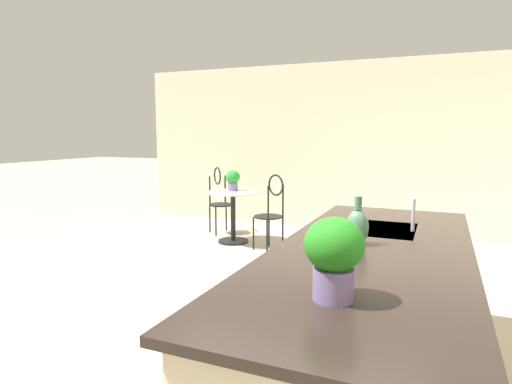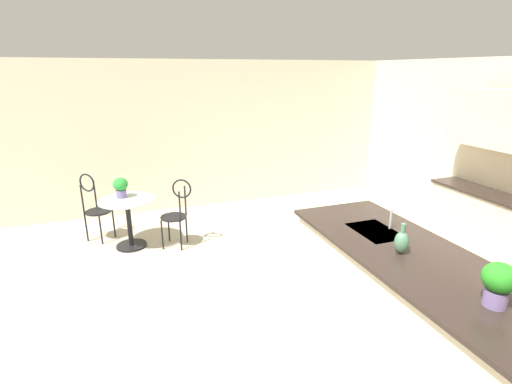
{
  "view_description": "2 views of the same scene",
  "coord_description": "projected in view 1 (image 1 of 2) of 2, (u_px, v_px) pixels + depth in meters",
  "views": [
    {
      "loc": [
        2.77,
        1.19,
        1.57
      ],
      "look_at": [
        -1.41,
        -0.61,
        0.95
      ],
      "focal_mm": 30.42,
      "sensor_mm": 36.0,
      "label": 1
    },
    {
      "loc": [
        2.78,
        -1.57,
        2.52
      ],
      "look_at": [
        -1.08,
        -0.17,
        1.21
      ],
      "focal_mm": 26.9,
      "sensor_mm": 36.0,
      "label": 2
    }
  ],
  "objects": [
    {
      "name": "ground_plane",
      "position": [
        256.0,
        348.0,
        3.19
      ],
      "size": [
        40.0,
        40.0,
        0.0
      ],
      "primitive_type": "plane",
      "color": "#B2A893"
    },
    {
      "name": "wall_left_window",
      "position": [
        362.0,
        147.0,
        6.89
      ],
      "size": [
        0.12,
        7.8,
        2.7
      ],
      "primitive_type": "cube",
      "color": "beige",
      "rests_on": "ground"
    },
    {
      "name": "kitchen_island",
      "position": [
        370.0,
        324.0,
        2.53
      ],
      "size": [
        2.8,
        1.06,
        0.92
      ],
      "color": "beige",
      "rests_on": "ground"
    },
    {
      "name": "bistro_table",
      "position": [
        233.0,
        212.0,
        6.25
      ],
      "size": [
        0.8,
        0.8,
        0.74
      ],
      "color": "black",
      "rests_on": "ground"
    },
    {
      "name": "chair_near_window",
      "position": [
        271.0,
        209.0,
        5.76
      ],
      "size": [
        0.51,
        0.52,
        1.04
      ],
      "color": "black",
      "rests_on": "ground"
    },
    {
      "name": "chair_by_island",
      "position": [
        220.0,
        197.0,
        6.84
      ],
      "size": [
        0.54,
        0.54,
        1.04
      ],
      "color": "black",
      "rests_on": "ground"
    },
    {
      "name": "sink_faucet",
      "position": [
        413.0,
        215.0,
        2.88
      ],
      "size": [
        0.02,
        0.02,
        0.22
      ],
      "primitive_type": "cylinder",
      "color": "#B2B5BA",
      "rests_on": "kitchen_island"
    },
    {
      "name": "potted_plant_on_table",
      "position": [
        233.0,
        179.0,
        6.32
      ],
      "size": [
        0.21,
        0.21,
        0.3
      ],
      "color": "#7A669E",
      "rests_on": "bistro_table"
    },
    {
      "name": "potted_plant_counter_far",
      "position": [
        334.0,
        253.0,
        1.68
      ],
      "size": [
        0.23,
        0.23,
        0.33
      ],
      "color": "#7A669E",
      "rests_on": "kitchen_island"
    },
    {
      "name": "vase_on_counter",
      "position": [
        357.0,
        226.0,
        2.53
      ],
      "size": [
        0.13,
        0.13,
        0.29
      ],
      "color": "#4C7A5B",
      "rests_on": "kitchen_island"
    }
  ]
}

